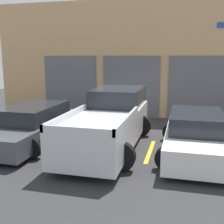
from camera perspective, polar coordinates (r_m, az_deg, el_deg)
The scene contains 7 objects.
ground_plane at distance 11.15m, azimuth 2.00°, elevation -4.03°, with size 28.00×28.00×0.00m, color #2D2D30.
shophouse_building at distance 14.00m, azimuth 4.96°, elevation 10.43°, with size 14.65×0.68×5.61m.
pickup_truck at distance 9.25m, azimuth -0.33°, elevation -1.79°, with size 2.37×5.50×1.80m.
sedan_white at distance 8.79m, azimuth 16.71°, elevation -4.55°, with size 2.17×4.39×1.30m.
sedan_side at distance 10.10m, azimuth -15.82°, elevation -2.50°, with size 2.27×4.80×1.29m.
parking_stripe_left at distance 9.64m, azimuth -8.66°, elevation -6.58°, with size 0.12×2.20×0.01m, color gold.
parking_stripe_centre at distance 8.98m, azimuth 7.72°, elevation -7.90°, with size 0.12×2.20×0.01m, color gold.
Camera 1 is at (2.27, -10.52, 2.91)m, focal length 45.00 mm.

